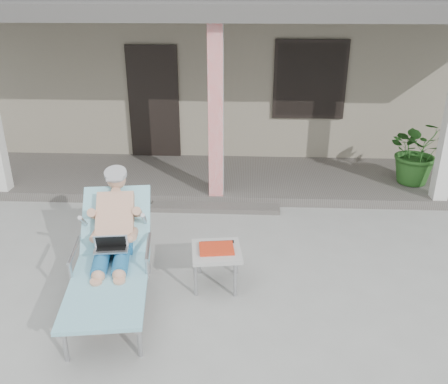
{
  "coord_description": "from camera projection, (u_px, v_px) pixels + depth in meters",
  "views": [
    {
      "loc": [
        0.47,
        -4.83,
        3.21
      ],
      "look_at": [
        0.2,
        0.6,
        0.85
      ],
      "focal_mm": 38.0,
      "sensor_mm": 36.0,
      "label": 1
    }
  ],
  "objects": [
    {
      "name": "lounger",
      "position": [
        110.0,
        229.0,
        5.06
      ],
      "size": [
        1.05,
        2.14,
        1.35
      ],
      "rotation": [
        0.0,
        0.0,
        0.14
      ],
      "color": "#B7B7BC",
      "rests_on": "ground"
    },
    {
      "name": "porch_deck",
      "position": [
        220.0,
        178.0,
        8.44
      ],
      "size": [
        10.0,
        2.0,
        0.15
      ],
      "primitive_type": "cube",
      "color": "#605B56",
      "rests_on": "ground"
    },
    {
      "name": "side_table",
      "position": [
        217.0,
        253.0,
        5.4
      ],
      "size": [
        0.62,
        0.62,
        0.5
      ],
      "rotation": [
        0.0,
        0.0,
        0.13
      ],
      "color": "#B0B0AB",
      "rests_on": "ground"
    },
    {
      "name": "ground",
      "position": [
        205.0,
        276.0,
        5.73
      ],
      "size": [
        60.0,
        60.0,
        0.0
      ],
      "primitive_type": "plane",
      "color": "#9E9E99",
      "rests_on": "ground"
    },
    {
      "name": "house",
      "position": [
        228.0,
        59.0,
        11.01
      ],
      "size": [
        10.4,
        5.4,
        3.3
      ],
      "color": "gray",
      "rests_on": "ground"
    },
    {
      "name": "potted_palm",
      "position": [
        419.0,
        151.0,
        7.85
      ],
      "size": [
        1.01,
        0.87,
        1.12
      ],
      "primitive_type": "imported",
      "rotation": [
        0.0,
        0.0,
        0.0
      ],
      "color": "#26591E",
      "rests_on": "porch_deck"
    },
    {
      "name": "porch_step",
      "position": [
        215.0,
        208.0,
        7.4
      ],
      "size": [
        2.0,
        0.3,
        0.07
      ],
      "primitive_type": "cube",
      "color": "#605B56",
      "rests_on": "ground"
    },
    {
      "name": "porch_overhang",
      "position": [
        219.0,
        16.0,
        7.31
      ],
      "size": [
        10.0,
        2.3,
        2.85
      ],
      "color": "silver",
      "rests_on": "porch_deck"
    }
  ]
}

